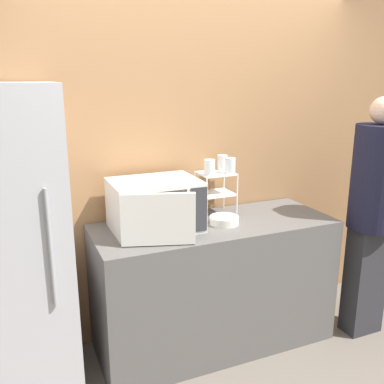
{
  "coord_description": "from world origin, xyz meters",
  "views": [
    {
      "loc": [
        -1.25,
        -2.19,
        1.91
      ],
      "look_at": [
        -0.16,
        0.36,
        1.16
      ],
      "focal_mm": 40.0,
      "sensor_mm": 36.0,
      "label": 1
    }
  ],
  "objects": [
    {
      "name": "person",
      "position": [
        1.11,
        0.01,
        1.01
      ],
      "size": [
        0.35,
        0.35,
        1.79
      ],
      "color": "#2D2D33",
      "rests_on": "ground_plane"
    },
    {
      "name": "glass_back_right",
      "position": [
        0.18,
        0.58,
        1.3
      ],
      "size": [
        0.08,
        0.08,
        0.11
      ],
      "color": "silver",
      "rests_on": "dish_rack"
    },
    {
      "name": "dish_rack",
      "position": [
        0.1,
        0.52,
        1.15
      ],
      "size": [
        0.25,
        0.22,
        0.31
      ],
      "color": "white",
      "rests_on": "counter"
    },
    {
      "name": "counter",
      "position": [
        0.0,
        0.33,
        0.46
      ],
      "size": [
        1.69,
        0.66,
        0.93
      ],
      "color": "#595654",
      "rests_on": "ground_plane"
    },
    {
      "name": "wall_back",
      "position": [
        0.0,
        0.7,
        1.3
      ],
      "size": [
        8.0,
        0.06,
        2.6
      ],
      "color": "#9E7047",
      "rests_on": "ground_plane"
    },
    {
      "name": "ground_plane",
      "position": [
        0.0,
        0.0,
        0.0
      ],
      "size": [
        12.0,
        12.0,
        0.0
      ],
      "primitive_type": "plane",
      "color": "#6B6056"
    },
    {
      "name": "refrigerator",
      "position": [
        -1.3,
        0.35,
        0.94
      ],
      "size": [
        0.63,
        0.65,
        1.88
      ],
      "color": "#B7B7BC",
      "rests_on": "ground_plane"
    },
    {
      "name": "glass_front_right",
      "position": [
        0.18,
        0.46,
        1.3
      ],
      "size": [
        0.08,
        0.08,
        0.11
      ],
      "color": "silver",
      "rests_on": "dish_rack"
    },
    {
      "name": "microwave",
      "position": [
        -0.42,
        0.37,
        1.09
      ],
      "size": [
        0.58,
        0.59,
        0.33
      ],
      "color": "silver",
      "rests_on": "counter"
    },
    {
      "name": "glass_front_left",
      "position": [
        0.01,
        0.46,
        1.3
      ],
      "size": [
        0.08,
        0.08,
        0.11
      ],
      "color": "silver",
      "rests_on": "dish_rack"
    },
    {
      "name": "bowl",
      "position": [
        0.05,
        0.29,
        0.96
      ],
      "size": [
        0.2,
        0.2,
        0.06
      ],
      "color": "silver",
      "rests_on": "counter"
    }
  ]
}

